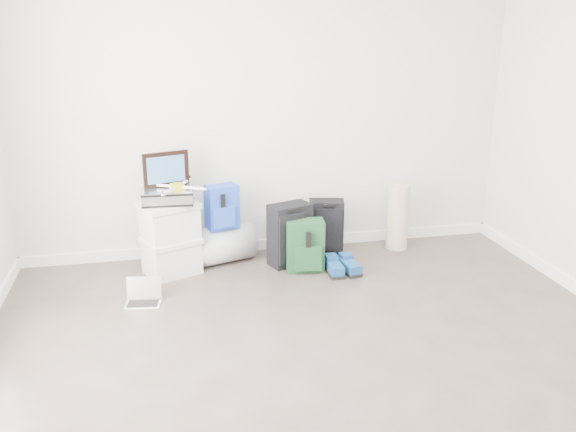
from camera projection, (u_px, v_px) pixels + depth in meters
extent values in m
plane|color=#3D332C|center=(345.00, 401.00, 3.53)|extent=(5.00, 5.00, 0.00)
cube|color=silver|center=(266.00, 107.00, 5.43)|extent=(4.50, 0.02, 2.70)
cube|color=white|center=(268.00, 244.00, 5.83)|extent=(4.50, 0.02, 0.10)
cube|color=silver|center=(172.00, 258.00, 5.26)|extent=(0.52, 0.48, 0.28)
cube|color=silver|center=(171.00, 241.00, 5.21)|extent=(0.55, 0.50, 0.04)
cube|color=silver|center=(170.00, 223.00, 5.16)|extent=(0.52, 0.48, 0.28)
cube|color=silver|center=(168.00, 205.00, 5.11)|extent=(0.55, 0.50, 0.04)
cube|color=#B2B2B7|center=(168.00, 196.00, 5.09)|extent=(0.43, 0.32, 0.12)
cube|color=black|center=(166.00, 169.00, 5.11)|extent=(0.38, 0.14, 0.29)
cube|color=#23468C|center=(166.00, 169.00, 5.10)|extent=(0.31, 0.10, 0.23)
cube|color=gold|center=(177.00, 186.00, 5.06)|extent=(0.12, 0.12, 0.05)
cube|color=white|center=(184.00, 183.00, 5.18)|extent=(0.14, 0.24, 0.02)
cube|color=white|center=(163.00, 185.00, 5.09)|extent=(0.24, 0.14, 0.02)
cube|color=white|center=(170.00, 191.00, 4.94)|extent=(0.14, 0.24, 0.02)
cube|color=white|center=(191.00, 188.00, 5.02)|extent=(0.24, 0.14, 0.02)
cylinder|color=gray|center=(223.00, 244.00, 5.49)|extent=(0.62, 0.48, 0.34)
cube|color=#1A46AE|center=(222.00, 207.00, 5.36)|extent=(0.31, 0.24, 0.39)
cube|color=#1A46AE|center=(223.00, 217.00, 5.29)|extent=(0.21, 0.11, 0.18)
cube|color=black|center=(290.00, 234.00, 5.41)|extent=(0.41, 0.31, 0.56)
cube|color=black|center=(293.00, 239.00, 5.30)|extent=(0.26, 0.11, 0.45)
cube|color=black|center=(293.00, 210.00, 5.22)|extent=(0.11, 0.06, 0.02)
cube|color=#133522|center=(305.00, 245.00, 5.29)|extent=(0.34, 0.23, 0.45)
cube|color=#133522|center=(308.00, 258.00, 5.22)|extent=(0.24, 0.09, 0.22)
cube|color=black|center=(326.00, 226.00, 5.70)|extent=(0.36, 0.26, 0.50)
cube|color=black|center=(329.00, 230.00, 5.60)|extent=(0.24, 0.08, 0.40)
cube|color=black|center=(330.00, 205.00, 5.54)|extent=(0.11, 0.05, 0.02)
cube|color=black|center=(334.00, 272.00, 5.28)|extent=(0.12, 0.30, 0.03)
cube|color=#19549B|center=(334.00, 266.00, 5.27)|extent=(0.12, 0.29, 0.07)
cube|color=black|center=(349.00, 270.00, 5.31)|extent=(0.17, 0.32, 0.03)
cube|color=#19549B|center=(349.00, 265.00, 5.29)|extent=(0.16, 0.31, 0.07)
cylinder|color=tan|center=(398.00, 217.00, 5.78)|extent=(0.21, 0.21, 0.63)
cube|color=silver|center=(143.00, 304.00, 4.70)|extent=(0.29, 0.23, 0.01)
cube|color=black|center=(143.00, 304.00, 4.70)|extent=(0.25, 0.16, 0.00)
cube|color=black|center=(144.00, 288.00, 4.76)|extent=(0.27, 0.05, 0.18)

